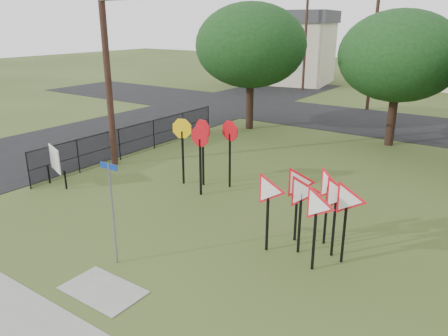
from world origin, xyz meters
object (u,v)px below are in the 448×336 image
at_px(street_name_sign, 112,207).
at_px(info_board, 55,160).
at_px(stop_sign_cluster, 204,139).
at_px(yield_sign_cluster, 313,196).

relative_size(street_name_sign, info_board, 1.76).
bearing_deg(stop_sign_cluster, info_board, -146.37).
distance_m(stop_sign_cluster, info_board, 5.86).
bearing_deg(street_name_sign, info_board, 157.45).
height_order(street_name_sign, info_board, street_name_sign).
relative_size(street_name_sign, yield_sign_cluster, 0.93).
height_order(yield_sign_cluster, info_board, yield_sign_cluster).
relative_size(stop_sign_cluster, yield_sign_cluster, 0.88).
distance_m(yield_sign_cluster, info_board, 10.40).
relative_size(yield_sign_cluster, info_board, 1.89).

